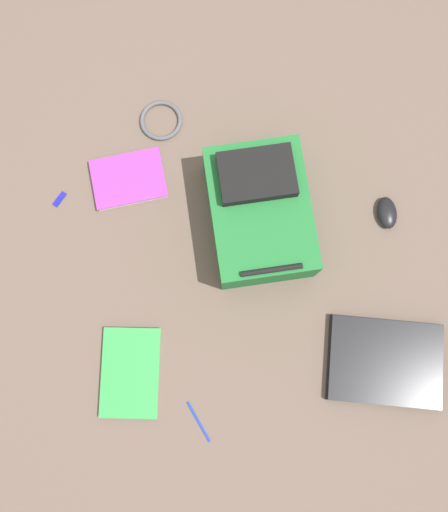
{
  "coord_description": "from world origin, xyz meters",
  "views": [
    {
      "loc": [
        -0.05,
        -0.26,
        1.66
      ],
      "look_at": [
        0.0,
        0.03,
        0.02
      ],
      "focal_mm": 37.35,
      "sensor_mm": 36.0,
      "label": 1
    }
  ],
  "objects_px": {
    "cable_coil": "(161,120)",
    "pen_black": "(198,422)",
    "book_blue": "(131,372)",
    "computer_mouse": "(387,213)",
    "backpack": "(259,212)",
    "laptop": "(385,362)",
    "usb_stick": "(59,199)",
    "book_red": "(129,179)"
  },
  "relations": [
    {
      "from": "computer_mouse",
      "to": "book_blue",
      "type": "bearing_deg",
      "value": -153.1
    },
    {
      "from": "backpack",
      "to": "computer_mouse",
      "type": "relative_size",
      "value": 4.06
    },
    {
      "from": "pen_black",
      "to": "backpack",
      "type": "bearing_deg",
      "value": 62.94
    },
    {
      "from": "book_red",
      "to": "pen_black",
      "type": "distance_m",
      "value": 0.79
    },
    {
      "from": "cable_coil",
      "to": "book_red",
      "type": "bearing_deg",
      "value": -126.69
    },
    {
      "from": "book_blue",
      "to": "pen_black",
      "type": "bearing_deg",
      "value": -45.8
    },
    {
      "from": "laptop",
      "to": "computer_mouse",
      "type": "relative_size",
      "value": 3.85
    },
    {
      "from": "backpack",
      "to": "usb_stick",
      "type": "height_order",
      "value": "backpack"
    },
    {
      "from": "book_blue",
      "to": "cable_coil",
      "type": "bearing_deg",
      "value": 74.08
    },
    {
      "from": "computer_mouse",
      "to": "cable_coil",
      "type": "height_order",
      "value": "computer_mouse"
    },
    {
      "from": "book_red",
      "to": "usb_stick",
      "type": "xyz_separation_m",
      "value": [
        -0.23,
        -0.02,
        -0.01
      ]
    },
    {
      "from": "backpack",
      "to": "laptop",
      "type": "height_order",
      "value": "backpack"
    },
    {
      "from": "cable_coil",
      "to": "usb_stick",
      "type": "relative_size",
      "value": 2.62
    },
    {
      "from": "backpack",
      "to": "usb_stick",
      "type": "xyz_separation_m",
      "value": [
        -0.62,
        0.18,
        -0.08
      ]
    },
    {
      "from": "laptop",
      "to": "book_blue",
      "type": "distance_m",
      "value": 0.77
    },
    {
      "from": "laptop",
      "to": "usb_stick",
      "type": "distance_m",
      "value": 1.14
    },
    {
      "from": "book_red",
      "to": "pen_black",
      "type": "relative_size",
      "value": 1.79
    },
    {
      "from": "computer_mouse",
      "to": "pen_black",
      "type": "height_order",
      "value": "computer_mouse"
    },
    {
      "from": "laptop",
      "to": "book_blue",
      "type": "bearing_deg",
      "value": 171.68
    },
    {
      "from": "book_red",
      "to": "usb_stick",
      "type": "height_order",
      "value": "book_red"
    },
    {
      "from": "computer_mouse",
      "to": "pen_black",
      "type": "bearing_deg",
      "value": -137.73
    },
    {
      "from": "cable_coil",
      "to": "book_blue",
      "type": "bearing_deg",
      "value": -105.92
    },
    {
      "from": "book_blue",
      "to": "usb_stick",
      "type": "relative_size",
      "value": 5.57
    },
    {
      "from": "computer_mouse",
      "to": "book_red",
      "type": "bearing_deg",
      "value": 167.29
    },
    {
      "from": "laptop",
      "to": "pen_black",
      "type": "height_order",
      "value": "laptop"
    },
    {
      "from": "computer_mouse",
      "to": "cable_coil",
      "type": "relative_size",
      "value": 0.74
    },
    {
      "from": "cable_coil",
      "to": "usb_stick",
      "type": "xyz_separation_m",
      "value": [
        -0.37,
        -0.2,
        -0.0
      ]
    },
    {
      "from": "usb_stick",
      "to": "backpack",
      "type": "bearing_deg",
      "value": -16.47
    },
    {
      "from": "cable_coil",
      "to": "pen_black",
      "type": "xyz_separation_m",
      "value": [
        -0.05,
        -0.97,
        -0.0
      ]
    },
    {
      "from": "backpack",
      "to": "computer_mouse",
      "type": "height_order",
      "value": "backpack"
    },
    {
      "from": "backpack",
      "to": "book_blue",
      "type": "relative_size",
      "value": 1.42
    },
    {
      "from": "book_blue",
      "to": "computer_mouse",
      "type": "height_order",
      "value": "computer_mouse"
    },
    {
      "from": "backpack",
      "to": "book_red",
      "type": "height_order",
      "value": "backpack"
    },
    {
      "from": "book_blue",
      "to": "computer_mouse",
      "type": "distance_m",
      "value": 0.95
    },
    {
      "from": "book_blue",
      "to": "computer_mouse",
      "type": "xyz_separation_m",
      "value": [
        0.88,
        0.34,
        0.01
      ]
    },
    {
      "from": "book_blue",
      "to": "backpack",
      "type": "bearing_deg",
      "value": 40.28
    },
    {
      "from": "pen_black",
      "to": "usb_stick",
      "type": "bearing_deg",
      "value": 112.59
    },
    {
      "from": "laptop",
      "to": "book_blue",
      "type": "height_order",
      "value": "laptop"
    },
    {
      "from": "backpack",
      "to": "cable_coil",
      "type": "height_order",
      "value": "backpack"
    },
    {
      "from": "backpack",
      "to": "laptop",
      "type": "xyz_separation_m",
      "value": [
        0.29,
        -0.51,
        -0.07
      ]
    },
    {
      "from": "laptop",
      "to": "cable_coil",
      "type": "height_order",
      "value": "laptop"
    },
    {
      "from": "backpack",
      "to": "cable_coil",
      "type": "bearing_deg",
      "value": 122.86
    }
  ]
}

